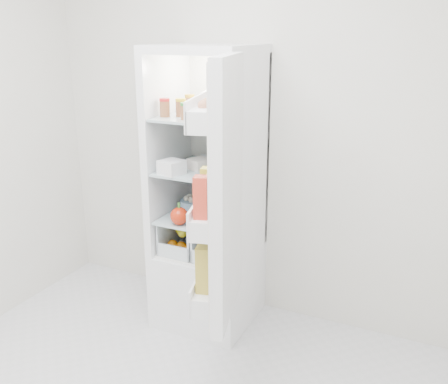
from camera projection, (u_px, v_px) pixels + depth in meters
The scene contains 21 objects.
room_walls at pixel (105, 112), 1.84m from camera, with size 3.02×3.02×2.61m.
refrigerator at pixel (211, 224), 3.28m from camera, with size 0.60×0.60×1.80m.
shelf_low at pixel (207, 216), 3.20m from camera, with size 0.49×0.53×0.01m, color #A7BEC4.
shelf_mid at pixel (206, 170), 3.11m from camera, with size 0.49×0.53×0.01m, color #A7BEC4.
shelf_top at pixel (205, 117), 3.01m from camera, with size 0.49×0.53×0.01m, color #A7BEC4.
crisper_left at pixel (190, 232), 3.29m from camera, with size 0.23×0.46×0.22m, color silver, non-canonical shape.
crisper_right at pixel (224, 238), 3.19m from camera, with size 0.23×0.46×0.22m, color silver, non-canonical shape.
condiment_jars at pixel (199, 110), 2.94m from camera, with size 0.46×0.34×0.08m.
squeeze_bottle at pixel (249, 99), 3.03m from camera, with size 0.05×0.05×0.18m, color white.
tub_white at pixel (172, 167), 2.98m from camera, with size 0.13×0.13×0.08m, color white.
tub_cream at pixel (199, 164), 3.08m from camera, with size 0.11×0.11×0.07m, color silver.
tin_red at pixel (218, 176), 2.83m from camera, with size 0.09×0.09×0.06m, color red.
foil_tray at pixel (213, 160), 3.22m from camera, with size 0.17×0.13×0.04m, color silver.
tub_green at pixel (232, 164), 3.04m from camera, with size 0.11×0.16×0.09m, color #387C46.
red_cabbage at pixel (215, 199), 3.21m from camera, with size 0.19×0.19×0.19m, color #5F205A.
bell_pepper at pixel (179, 216), 3.03m from camera, with size 0.11×0.11×0.11m, color red.
mushroom_bowl at pixel (192, 205), 3.27m from camera, with size 0.16×0.16×0.08m, color #89ACCC.
salad_bag at pixel (218, 223), 2.93m from camera, with size 0.10×0.10×0.10m, color #ACC795.
citrus_pile at pixel (187, 237), 3.27m from camera, with size 0.20×0.31×0.16m.
veg_pile at pixel (224, 245), 3.20m from camera, with size 0.16×0.30×0.10m.
fridge_door at pixel (222, 198), 2.45m from camera, with size 0.31×0.59×1.30m.
Camera 1 is at (1.19, -1.47, 1.88)m, focal length 40.00 mm.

